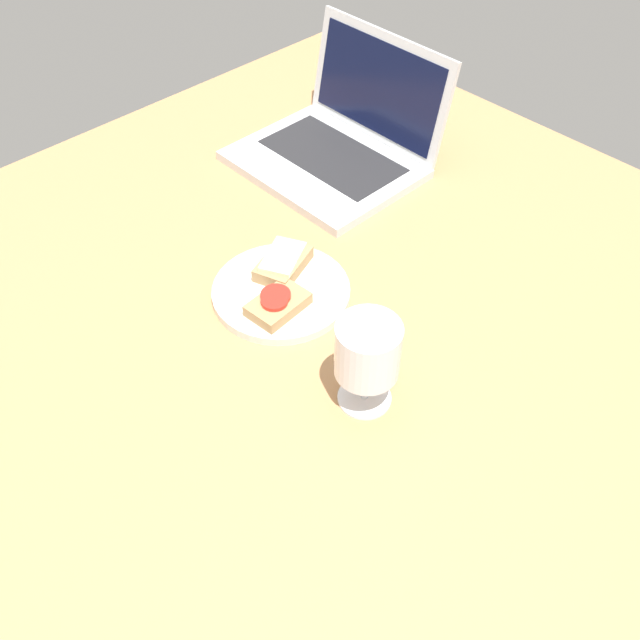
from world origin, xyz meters
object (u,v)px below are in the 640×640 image
object	(u,v)px
sandwich_with_tomato	(278,303)
wine_glass	(367,354)
sandwich_with_cheese	(283,262)
laptop	(339,143)
plate	(281,292)

from	to	relation	value
sandwich_with_tomato	wine_glass	world-z (taller)	wine_glass
sandwich_with_cheese	laptop	size ratio (longest dim) A/B	0.34
wine_glass	sandwich_with_tomato	bearing A→B (deg)	174.37
laptop	wine_glass	bearing A→B (deg)	-41.30
sandwich_with_tomato	wine_glass	distance (cm)	21.38
sandwich_with_cheese	wine_glass	distance (cm)	28.56
wine_glass	laptop	bearing A→B (deg)	138.70
plate	sandwich_with_cheese	world-z (taller)	sandwich_with_cheese
sandwich_with_tomato	sandwich_with_cheese	bearing A→B (deg)	132.89
sandwich_with_cheese	laptop	distance (cm)	34.56
plate	sandwich_with_cheese	bearing A→B (deg)	133.38
sandwich_with_cheese	laptop	bearing A→B (deg)	120.27
sandwich_with_cheese	wine_glass	xyz separation A→B (cm)	(26.43, -8.67, 6.46)
wine_glass	laptop	size ratio (longest dim) A/B	0.43
plate	sandwich_with_cheese	distance (cm)	5.05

